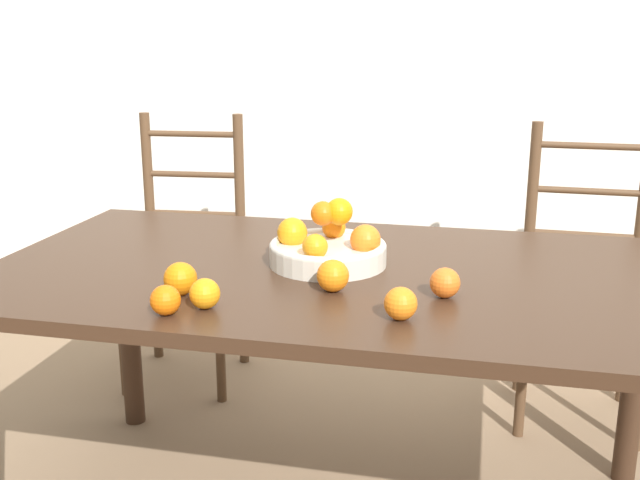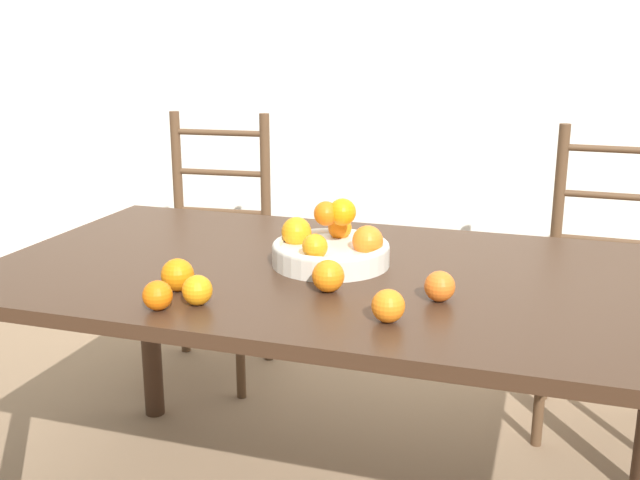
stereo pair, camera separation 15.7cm
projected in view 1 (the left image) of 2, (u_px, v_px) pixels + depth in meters
The scene contains 11 objects.
wall_back at pixel (411, 45), 3.26m from camera, with size 8.00×0.06×2.60m.
dining_table at pixel (339, 301), 1.95m from camera, with size 1.81×0.99×0.76m.
fruit_bowl at pixel (328, 247), 1.95m from camera, with size 0.31×0.31×0.18m.
orange_loose_0 at pixel (445, 283), 1.70m from camera, with size 0.07×0.07×0.07m.
orange_loose_1 at pixel (401, 304), 1.57m from camera, with size 0.07×0.07×0.07m.
orange_loose_2 at pixel (333, 276), 1.74m from camera, with size 0.08×0.08×0.08m.
orange_loose_3 at pixel (180, 279), 1.72m from camera, with size 0.08×0.08×0.08m.
orange_loose_4 at pixel (205, 294), 1.64m from camera, with size 0.07×0.07×0.07m.
orange_loose_5 at pixel (165, 300), 1.60m from camera, with size 0.07×0.07×0.07m.
chair_left at pixel (186, 259), 2.95m from camera, with size 0.45×0.43×1.04m.
chair_right at pixel (583, 286), 2.63m from camera, with size 0.43×0.41×1.04m.
Camera 1 is at (0.36, -1.80, 1.34)m, focal length 42.00 mm.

